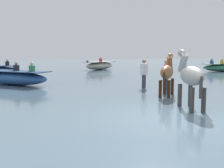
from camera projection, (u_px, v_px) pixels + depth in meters
ground_plane at (172, 126)px, 7.62m from camera, size 120.00×120.00×0.00m
water_surface at (87, 83)px, 17.03m from camera, size 90.00×90.00×0.25m
horse_lead_grey at (191, 77)px, 8.52m from camera, size 0.80×1.92×2.07m
horse_trailing_chestnut at (167, 73)px, 11.13m from camera, size 1.35×1.58×1.93m
boat_far_offshore at (100, 66)px, 27.21m from camera, size 3.76×3.13×1.25m
boat_mid_channel at (16, 78)px, 14.78m from camera, size 3.77×3.69×1.22m
boat_distant_west at (222, 67)px, 24.89m from camera, size 3.71×1.69×1.15m
person_wading_mid at (166, 76)px, 12.98m from camera, size 0.32×0.37×1.63m
person_spectator_far at (144, 75)px, 13.69m from camera, size 0.36×0.28×1.63m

